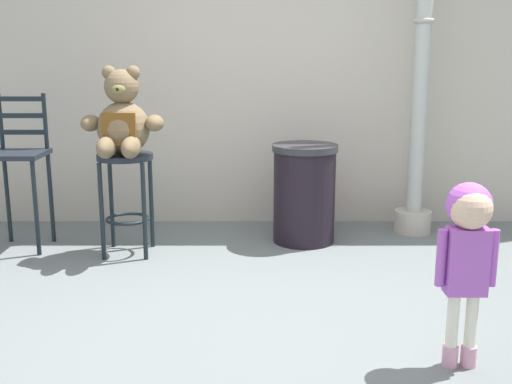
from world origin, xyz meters
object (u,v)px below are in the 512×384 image
(lamppost, at_px, (418,90))
(bar_stool_with_teddy, at_px, (124,182))
(teddy_bear, at_px, (121,122))
(child_walking, at_px, (466,235))
(trash_bin, at_px, (303,193))
(bar_chair_empty, at_px, (17,162))

(lamppost, bearing_deg, bar_stool_with_teddy, -166.22)
(teddy_bear, relative_size, child_walking, 0.70)
(teddy_bear, xyz_separation_m, child_walking, (1.90, -1.66, -0.33))
(teddy_bear, bearing_deg, child_walking, -41.21)
(trash_bin, xyz_separation_m, lamppost, (0.92, 0.25, 0.78))
(child_walking, bearing_deg, trash_bin, -178.55)
(teddy_bear, distance_m, lamppost, 2.31)
(bar_stool_with_teddy, xyz_separation_m, trash_bin, (1.31, 0.29, -0.15))
(trash_bin, bearing_deg, bar_chair_empty, -176.03)
(teddy_bear, distance_m, trash_bin, 1.47)
(trash_bin, distance_m, lamppost, 1.23)
(bar_stool_with_teddy, xyz_separation_m, lamppost, (2.23, 0.55, 0.63))
(teddy_bear, height_order, lamppost, lamppost)
(bar_stool_with_teddy, relative_size, child_walking, 0.84)
(bar_stool_with_teddy, distance_m, lamppost, 2.38)
(teddy_bear, distance_m, child_walking, 2.54)
(teddy_bear, height_order, bar_chair_empty, teddy_bear)
(trash_bin, bearing_deg, lamppost, 15.43)
(teddy_bear, bearing_deg, bar_chair_empty, 167.89)
(child_walking, xyz_separation_m, lamppost, (0.33, 2.24, 0.52))
(child_walking, relative_size, lamppost, 0.30)
(lamppost, bearing_deg, teddy_bear, -165.51)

